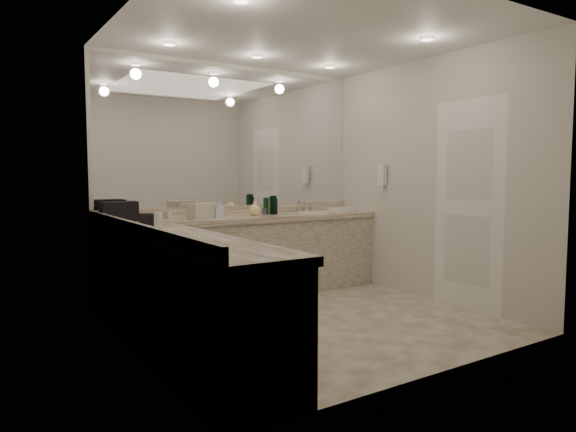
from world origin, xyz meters
TOP-DOWN VIEW (x-y plane):
  - floor at (0.00, 0.00)m, footprint 3.20×3.20m
  - ceiling at (0.00, 0.00)m, footprint 3.20×3.20m
  - wall_back at (0.00, 1.50)m, footprint 3.20×0.02m
  - wall_left at (-1.60, 0.00)m, footprint 0.02×3.00m
  - wall_right at (1.60, 0.00)m, footprint 0.02×3.00m
  - vanity_back_base at (0.00, 1.20)m, footprint 3.20×0.60m
  - vanity_back_top at (0.00, 1.19)m, footprint 3.20×0.64m
  - vanity_left_base at (-1.30, -0.30)m, footprint 0.60×2.40m
  - vanity_left_top at (-1.29, -0.30)m, footprint 0.64×2.42m
  - backsplash_back at (0.00, 1.48)m, footprint 3.20×0.04m
  - backsplash_left at (-1.58, 0.00)m, footprint 0.04×3.00m
  - mirror_back at (0.00, 1.49)m, footprint 3.12×0.01m
  - mirror_left at (-1.59, 0.00)m, footprint 0.01×2.92m
  - sink at (0.95, 1.20)m, footprint 0.44×0.44m
  - faucet at (0.95, 1.41)m, footprint 0.24×0.16m
  - wall_phone at (1.56, 0.70)m, footprint 0.06×0.10m
  - door at (1.59, -0.50)m, footprint 0.02×0.82m
  - black_toiletry_bag at (-1.38, 1.26)m, footprint 0.34×0.23m
  - black_bag_spill at (-1.30, 0.56)m, footprint 0.13×0.23m
  - cream_cosmetic_case at (-0.54, 1.17)m, footprint 0.31×0.22m
  - hand_towel at (1.32, 1.18)m, footprint 0.28×0.20m
  - lotion_left at (-1.30, 0.34)m, footprint 0.07×0.07m
  - soap_bottle_a at (-0.56, 1.27)m, footprint 0.10×0.10m
  - soap_bottle_b at (-0.38, 1.11)m, footprint 0.10×0.10m
  - soap_bottle_c at (0.10, 1.19)m, footprint 0.17×0.17m
  - green_bottle_0 at (0.33, 1.21)m, footprint 0.06×0.06m
  - green_bottle_1 at (0.37, 1.21)m, footprint 0.07×0.07m
  - green_bottle_2 at (0.32, 1.31)m, footprint 0.06×0.06m
  - green_bottle_3 at (0.36, 1.21)m, footprint 0.06×0.06m
  - amenity_bottle_0 at (-1.23, 1.21)m, footprint 0.04×0.04m
  - amenity_bottle_1 at (-0.86, 1.33)m, footprint 0.06×0.06m
  - amenity_bottle_2 at (-0.86, 1.26)m, footprint 0.05×0.05m
  - amenity_bottle_3 at (-0.36, 1.18)m, footprint 0.05×0.05m
  - amenity_bottle_4 at (0.26, 1.26)m, footprint 0.05×0.05m

SIDE VIEW (x-z plane):
  - floor at x=0.00m, z-range 0.00..0.00m
  - vanity_back_base at x=0.00m, z-range 0.00..0.84m
  - vanity_left_base at x=-1.30m, z-range 0.00..0.84m
  - vanity_back_top at x=0.00m, z-range 0.84..0.90m
  - vanity_left_top at x=-1.29m, z-range 0.84..0.90m
  - sink at x=0.95m, z-range 0.88..0.91m
  - hand_towel at x=1.32m, z-range 0.90..0.94m
  - amenity_bottle_2 at x=-0.86m, z-range 0.90..0.96m
  - amenity_bottle_4 at x=0.26m, z-range 0.90..0.97m
  - amenity_bottle_1 at x=-0.86m, z-range 0.90..0.98m
  - backsplash_back at x=0.00m, z-range 0.90..1.00m
  - backsplash_left at x=-1.58m, z-range 0.90..1.00m
  - amenity_bottle_0 at x=-1.23m, z-range 0.90..1.01m
  - black_bag_spill at x=-1.30m, z-range 0.90..1.02m
  - faucet at x=0.95m, z-range 0.90..1.04m
  - amenity_bottle_3 at x=-0.36m, z-range 0.90..1.04m
  - lotion_left at x=-1.30m, z-range 0.90..1.06m
  - cream_cosmetic_case at x=-0.54m, z-range 0.90..1.06m
  - soap_bottle_c at x=0.10m, z-range 0.90..1.07m
  - green_bottle_1 at x=0.37m, z-range 0.90..1.08m
  - green_bottle_2 at x=0.32m, z-range 0.90..1.09m
  - black_toiletry_bag at x=-1.38m, z-range 0.90..1.09m
  - soap_bottle_b at x=-0.38m, z-range 0.90..1.10m
  - soap_bottle_a at x=-0.56m, z-range 0.90..1.10m
  - green_bottle_0 at x=0.33m, z-range 0.90..1.11m
  - green_bottle_3 at x=0.36m, z-range 0.90..1.12m
  - door at x=1.59m, z-range 0.00..2.10m
  - wall_back at x=0.00m, z-range 0.00..2.60m
  - wall_left at x=-1.60m, z-range 0.00..2.60m
  - wall_right at x=1.60m, z-range 0.00..2.60m
  - wall_phone at x=1.56m, z-range 1.23..1.47m
  - mirror_back at x=0.00m, z-range 1.00..2.55m
  - mirror_left at x=-1.59m, z-range 1.00..2.55m
  - ceiling at x=0.00m, z-range 2.60..2.60m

